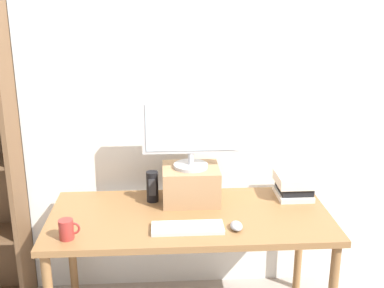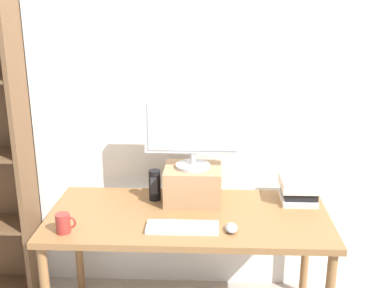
# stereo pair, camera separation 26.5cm
# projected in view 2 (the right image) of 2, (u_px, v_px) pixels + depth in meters

# --- Properties ---
(back_wall) EXTENTS (7.00, 0.08, 2.60)m
(back_wall) POSITION_uv_depth(u_px,v_px,m) (192.00, 94.00, 2.97)
(back_wall) COLOR silver
(back_wall) RESTS_ON ground_plane
(desk) EXTENTS (1.57, 0.73, 0.71)m
(desk) POSITION_uv_depth(u_px,v_px,m) (189.00, 225.00, 2.71)
(desk) COLOR olive
(desk) RESTS_ON ground_plane
(riser_box) EXTENTS (0.33, 0.29, 0.21)m
(riser_box) POSITION_uv_depth(u_px,v_px,m) (193.00, 184.00, 2.84)
(riser_box) COLOR #A87F56
(riser_box) RESTS_ON desk
(computer_monitor) EXTENTS (0.56, 0.20, 0.40)m
(computer_monitor) POSITION_uv_depth(u_px,v_px,m) (193.00, 131.00, 2.75)
(computer_monitor) COLOR #B7B7BA
(computer_monitor) RESTS_ON riser_box
(keyboard) EXTENTS (0.38, 0.14, 0.02)m
(keyboard) POSITION_uv_depth(u_px,v_px,m) (182.00, 227.00, 2.51)
(keyboard) COLOR silver
(keyboard) RESTS_ON desk
(computer_mouse) EXTENTS (0.06, 0.10, 0.04)m
(computer_mouse) POSITION_uv_depth(u_px,v_px,m) (231.00, 228.00, 2.50)
(computer_mouse) COLOR #99999E
(computer_mouse) RESTS_ON desk
(book_stack) EXTENTS (0.21, 0.24, 0.14)m
(book_stack) POSITION_uv_depth(u_px,v_px,m) (298.00, 189.00, 2.85)
(book_stack) COLOR silver
(book_stack) RESTS_ON desk
(coffee_mug) EXTENTS (0.11, 0.07, 0.10)m
(coffee_mug) POSITION_uv_depth(u_px,v_px,m) (64.00, 223.00, 2.47)
(coffee_mug) COLOR #9E2D28
(coffee_mug) RESTS_ON desk
(desk_speaker) EXTENTS (0.07, 0.07, 0.19)m
(desk_speaker) POSITION_uv_depth(u_px,v_px,m) (155.00, 185.00, 2.86)
(desk_speaker) COLOR black
(desk_speaker) RESTS_ON desk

